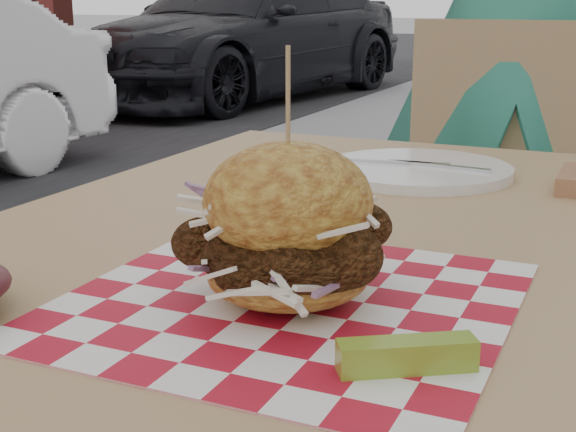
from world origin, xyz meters
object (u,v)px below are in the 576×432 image
patio_chair (491,207)px  sandwich (288,234)px  diner (514,37)px  car_dark (245,34)px  patio_table (332,305)px

patio_chair → sandwich: size_ratio=4.54×
diner → patio_chair: diner is taller
diner → sandwich: diner is taller
car_dark → sandwich: size_ratio=21.11×
car_dark → sandwich: bearing=-53.6°
diner → car_dark: diner is taller
patio_chair → patio_table: bearing=-87.8°
patio_chair → sandwich: sandwich is taller
patio_chair → car_dark: bearing=124.2°
patio_table → car_dark: bearing=117.8°
patio_chair → sandwich: 1.19m
diner → patio_table: size_ratio=1.51×
diner → sandwich: 1.40m
patio_chair → diner: bearing=95.8°
diner → sandwich: size_ratio=8.69×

